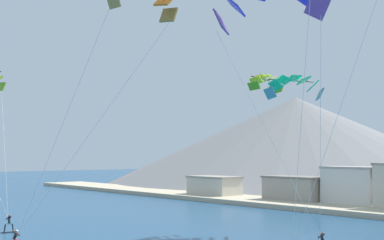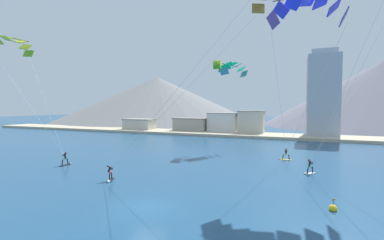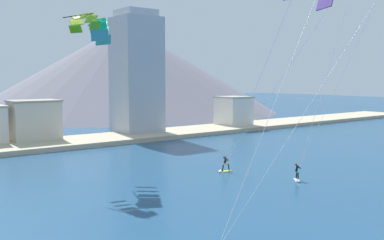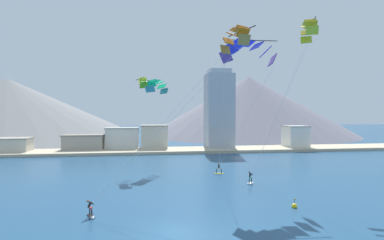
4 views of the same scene
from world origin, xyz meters
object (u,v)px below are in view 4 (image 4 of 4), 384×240
(parafoil_kite_distant_high_outer, at_px, (142,81))
(parafoil_kite_far_left, at_px, (248,50))
(kitesurfer_far_left, at_px, (218,171))
(parafoil_kite_distant_low_drift, at_px, (156,85))
(kitesurfer_near_lead, at_px, (250,180))
(parafoil_kite_near_trail, at_px, (234,38))
(race_marker_buoy, at_px, (294,206))
(parafoil_kite_near_lead, at_px, (308,30))
(kitesurfer_near_trail, at_px, (91,212))

(parafoil_kite_distant_high_outer, bearing_deg, parafoil_kite_far_left, -47.13)
(kitesurfer_far_left, relative_size, parafoil_kite_distant_low_drift, 0.29)
(kitesurfer_near_lead, height_order, parafoil_kite_distant_high_outer, parafoil_kite_distant_high_outer)
(kitesurfer_far_left, height_order, parafoil_kite_distant_high_outer, parafoil_kite_distant_high_outer)
(kitesurfer_far_left, distance_m, parafoil_kite_near_trail, 23.23)
(parafoil_kite_distant_low_drift, relative_size, race_marker_buoy, 5.98)
(parafoil_kite_near_lead, height_order, parafoil_kite_distant_low_drift, parafoil_kite_near_lead)
(parafoil_kite_near_trail, distance_m, parafoil_kite_distant_low_drift, 25.83)
(kitesurfer_near_trail, height_order, race_marker_buoy, kitesurfer_near_trail)
(parafoil_kite_distant_high_outer, bearing_deg, kitesurfer_near_lead, -44.24)
(parafoil_kite_distant_high_outer, bearing_deg, kitesurfer_near_trail, -99.46)
(parafoil_kite_near_trail, bearing_deg, kitesurfer_near_trail, -170.94)
(kitesurfer_far_left, height_order, parafoil_kite_near_trail, parafoil_kite_near_trail)
(parafoil_kite_near_trail, xyz_separation_m, parafoil_kite_far_left, (4.06, 7.42, 0.36))
(parafoil_kite_distant_low_drift, height_order, race_marker_buoy, parafoil_kite_distant_low_drift)
(kitesurfer_near_lead, xyz_separation_m, parafoil_kite_distant_high_outer, (-14.84, 14.45, 14.79))
(kitesurfer_near_lead, height_order, kitesurfer_far_left, kitesurfer_near_lead)
(race_marker_buoy, bearing_deg, parafoil_kite_near_lead, 54.11)
(parafoil_kite_distant_high_outer, distance_m, parafoil_kite_distant_low_drift, 3.05)
(kitesurfer_near_trail, distance_m, parafoil_kite_distant_high_outer, 29.42)
(kitesurfer_near_trail, bearing_deg, parafoil_kite_near_lead, 17.43)
(kitesurfer_near_lead, bearing_deg, parafoil_kite_distant_low_drift, 127.41)
(kitesurfer_near_lead, bearing_deg, parafoil_kite_far_left, -122.45)
(kitesurfer_far_left, bearing_deg, parafoil_kite_far_left, -74.40)
(parafoil_kite_near_lead, relative_size, parafoil_kite_distant_low_drift, 3.32)
(kitesurfer_far_left, bearing_deg, parafoil_kite_near_trail, -96.54)
(kitesurfer_near_trail, relative_size, parafoil_kite_near_lead, 0.09)
(kitesurfer_near_trail, xyz_separation_m, parafoil_kite_distant_low_drift, (6.65, 26.78, 14.33))
(kitesurfer_far_left, xyz_separation_m, parafoil_kite_near_trail, (-1.79, -15.57, 17.15))
(parafoil_kite_near_trail, bearing_deg, parafoil_kite_near_lead, 26.77)
(kitesurfer_near_trail, xyz_separation_m, race_marker_buoy, (20.17, 0.07, -0.34))
(kitesurfer_near_trail, xyz_separation_m, parafoil_kite_far_left, (18.43, 9.71, 17.51))
(kitesurfer_near_lead, bearing_deg, parafoil_kite_near_trail, -119.12)
(kitesurfer_near_lead, bearing_deg, kitesurfer_far_left, 111.52)
(kitesurfer_near_trail, height_order, kitesurfer_far_left, kitesurfer_far_left)
(parafoil_kite_near_lead, distance_m, race_marker_buoy, 22.76)
(parafoil_kite_near_trail, xyz_separation_m, race_marker_buoy, (5.80, -2.22, -17.48))
(kitesurfer_near_trail, xyz_separation_m, kitesurfer_far_left, (16.16, 17.86, 0.00))
(race_marker_buoy, bearing_deg, kitesurfer_near_trail, -179.79)
(kitesurfer_near_lead, xyz_separation_m, parafoil_kite_near_trail, (-4.64, -8.33, 17.13))
(kitesurfer_far_left, height_order, parafoil_kite_distant_low_drift, parafoil_kite_distant_low_drift)
(parafoil_kite_near_trail, bearing_deg, race_marker_buoy, -20.93)
(parafoil_kite_near_trail, distance_m, race_marker_buoy, 18.55)
(parafoil_kite_near_lead, distance_m, parafoil_kite_distant_low_drift, 27.48)
(parafoil_kite_near_lead, bearing_deg, kitesurfer_near_lead, 160.72)
(parafoil_kite_near_lead, relative_size, parafoil_kite_near_trail, 1.16)
(parafoil_kite_near_lead, distance_m, parafoil_kite_far_left, 8.17)
(parafoil_kite_near_trail, bearing_deg, parafoil_kite_distant_high_outer, 114.11)
(parafoil_kite_distant_high_outer, height_order, race_marker_buoy, parafoil_kite_distant_high_outer)
(parafoil_kite_near_lead, bearing_deg, parafoil_kite_near_trail, -153.23)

